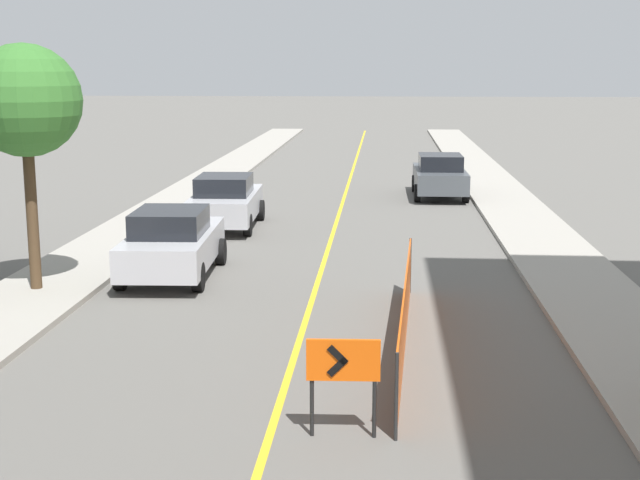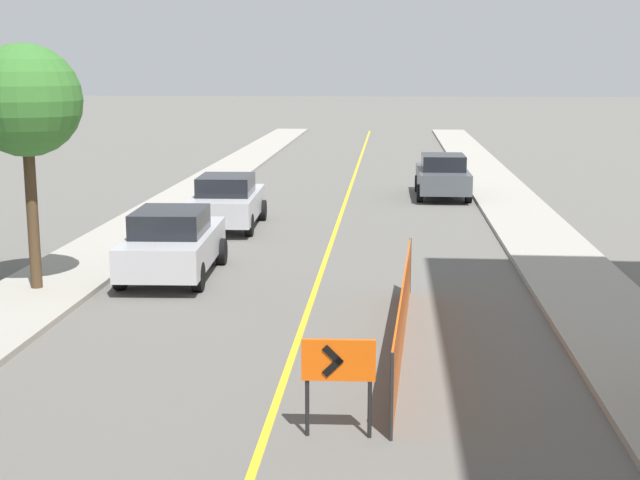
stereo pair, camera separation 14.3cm
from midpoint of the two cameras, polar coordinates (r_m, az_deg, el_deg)
lane_stripe at (r=29.99m, az=1.59°, el=1.94°), size 0.12×74.36×0.01m
sidewalk_left at (r=30.82m, az=-9.22°, el=2.16°), size 2.32×74.36×0.12m
sidewalk_right at (r=30.24m, az=12.60°, el=1.87°), size 2.32×74.36×0.12m
arrow_barricade_primary at (r=11.60m, az=1.54°, el=-8.09°), size 0.96×0.10×1.32m
safety_mesh_fence at (r=15.30m, az=5.60°, el=-4.82°), size 0.43×7.74×1.19m
parked_car_curb_near at (r=20.62m, az=-9.21°, el=-0.16°), size 1.99×4.38×1.59m
parked_car_curb_mid at (r=26.71m, az=-5.80°, el=2.48°), size 1.96×4.36×1.59m
parked_car_curb_far at (r=33.11m, az=7.97°, el=4.10°), size 1.94×4.32×1.59m
street_tree_left_near at (r=19.41m, az=-18.14°, el=8.40°), size 2.32×2.32×5.12m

